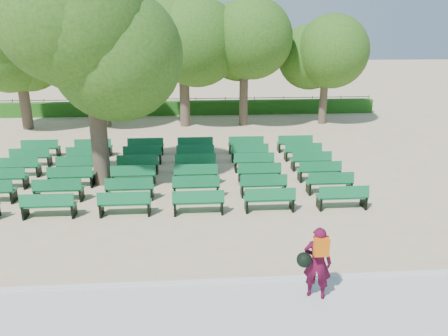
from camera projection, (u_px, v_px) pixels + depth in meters
name	position (u px, v px, depth m)	size (l,w,h in m)	color
ground	(173.00, 189.00, 15.98)	(120.00, 120.00, 0.00)	tan
paving	(160.00, 316.00, 8.96)	(30.00, 2.20, 0.06)	beige
curb	(163.00, 284.00, 10.05)	(30.00, 0.12, 0.10)	silver
hedge	(181.00, 108.00, 29.11)	(26.00, 0.70, 0.90)	#225C17
fence	(181.00, 113.00, 29.63)	(26.00, 0.10, 1.02)	black
tree_line	(180.00, 128.00, 25.46)	(21.80, 6.80, 7.04)	#305F19
bench_array	(167.00, 176.00, 17.09)	(1.66, 0.62, 1.03)	#126A39
tree_among	(91.00, 48.00, 15.05)	(5.42, 5.42, 7.43)	brown
person	(317.00, 262.00, 9.32)	(0.83, 0.59, 1.65)	#490A24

